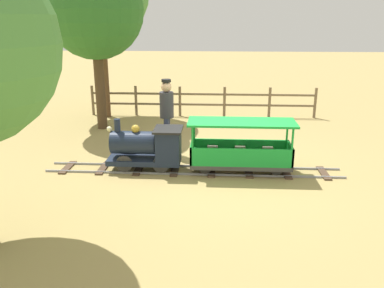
% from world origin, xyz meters
% --- Properties ---
extents(ground_plane, '(60.00, 60.00, 0.00)m').
position_xyz_m(ground_plane, '(0.00, 0.00, 0.00)').
color(ground_plane, '#A38C51').
extents(track, '(0.67, 5.70, 0.04)m').
position_xyz_m(track, '(0.00, 0.39, 0.02)').
color(track, gray).
rests_on(track, ground_plane).
extents(locomotive, '(0.63, 1.45, 0.98)m').
position_xyz_m(locomotive, '(0.00, 1.26, 0.49)').
color(locomotive, '#192338').
rests_on(locomotive, ground_plane).
extents(passenger_car, '(0.73, 2.00, 0.97)m').
position_xyz_m(passenger_car, '(0.00, -0.51, 0.43)').
color(passenger_car, '#3F3F3F').
rests_on(passenger_car, ground_plane).
extents(conductor_person, '(0.30, 0.30, 1.62)m').
position_xyz_m(conductor_person, '(1.07, 1.02, 0.96)').
color(conductor_person, '#282D47').
rests_on(conductor_person, ground_plane).
extents(oak_tree_far, '(2.45, 2.45, 4.27)m').
position_xyz_m(oak_tree_far, '(3.02, 3.02, 3.02)').
color(oak_tree_far, '#4C3823').
rests_on(oak_tree_far, ground_plane).
extents(fence_section, '(0.08, 6.78, 0.90)m').
position_xyz_m(fence_section, '(4.56, 0.39, 0.48)').
color(fence_section, '#756047').
rests_on(fence_section, ground_plane).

